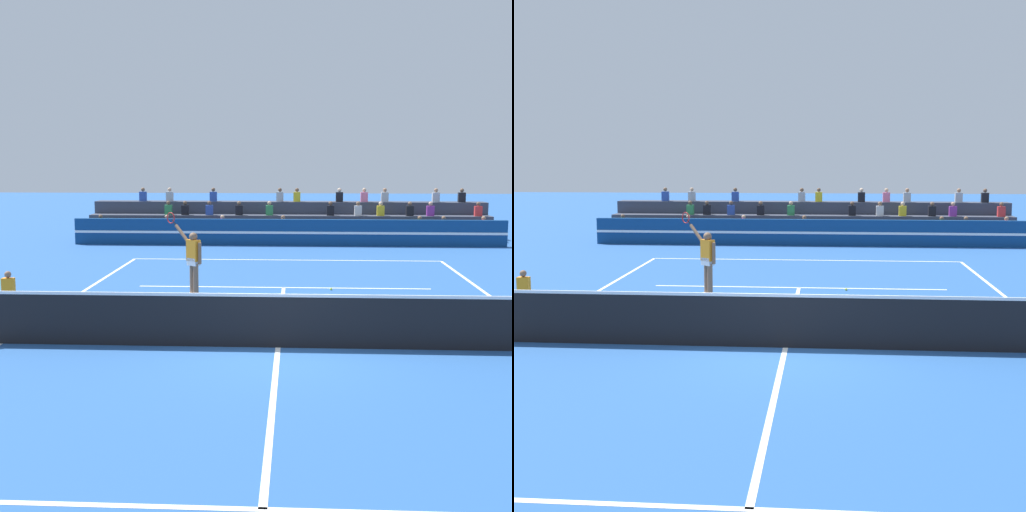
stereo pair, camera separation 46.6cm
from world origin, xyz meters
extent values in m
plane|color=#285699|center=(0.00, 0.00, 0.00)|extent=(120.00, 120.00, 0.00)
cube|color=white|center=(0.00, 11.90, 0.00)|extent=(11.00, 0.10, 0.01)
cube|color=white|center=(-5.50, 0.00, 0.00)|extent=(0.10, 23.80, 0.01)
cube|color=white|center=(0.00, -6.43, 0.00)|extent=(8.25, 0.10, 0.01)
cube|color=white|center=(0.00, 6.43, 0.00)|extent=(8.25, 0.10, 0.01)
cube|color=white|center=(0.00, 0.00, 0.00)|extent=(0.10, 12.85, 0.01)
cube|color=black|center=(0.00, 0.00, 0.50)|extent=(11.90, 0.02, 1.00)
cube|color=white|center=(0.00, 0.00, 1.03)|extent=(11.90, 0.04, 0.06)
cube|color=navy|center=(0.00, 16.17, 0.55)|extent=(18.00, 0.24, 1.10)
cube|color=white|center=(0.00, 16.04, 0.55)|extent=(18.00, 0.02, 0.10)
cube|color=#383D4C|center=(0.00, 17.44, 0.28)|extent=(17.85, 0.95, 0.55)
cube|color=#2D4CA5|center=(6.64, 17.27, 0.77)|extent=(0.32, 0.22, 0.44)
sphere|color=brown|center=(6.64, 17.27, 1.09)|extent=(0.18, 0.18, 0.18)
cube|color=pink|center=(8.32, 17.27, 0.77)|extent=(0.32, 0.22, 0.44)
sphere|color=#9E7051|center=(8.32, 17.27, 1.09)|extent=(0.18, 0.18, 0.18)
cube|color=#338C4C|center=(-8.22, 17.27, 0.77)|extent=(0.32, 0.22, 0.44)
sphere|color=brown|center=(-8.22, 17.27, 1.09)|extent=(0.18, 0.18, 0.18)
cube|color=purple|center=(-2.85, 17.27, 0.77)|extent=(0.32, 0.22, 0.44)
sphere|color=tan|center=(-2.85, 17.27, 1.09)|extent=(0.18, 0.18, 0.18)
cube|color=silver|center=(-0.21, 17.27, 0.77)|extent=(0.32, 0.22, 0.44)
sphere|color=brown|center=(-0.21, 17.27, 1.09)|extent=(0.18, 0.18, 0.18)
cube|color=#338C4C|center=(5.63, 17.27, 0.77)|extent=(0.32, 0.22, 0.44)
sphere|color=brown|center=(5.63, 17.27, 1.09)|extent=(0.18, 0.18, 0.18)
cube|color=black|center=(-5.29, 17.27, 0.77)|extent=(0.32, 0.22, 0.44)
sphere|color=tan|center=(-5.29, 17.27, 1.09)|extent=(0.18, 0.18, 0.18)
cube|color=#383D4C|center=(0.00, 18.39, 0.55)|extent=(17.85, 0.95, 1.10)
cube|color=yellow|center=(4.07, 18.22, 1.32)|extent=(0.32, 0.22, 0.44)
sphere|color=beige|center=(4.07, 18.22, 1.64)|extent=(0.18, 0.18, 0.18)
cube|color=black|center=(-4.63, 18.22, 1.32)|extent=(0.32, 0.22, 0.44)
sphere|color=brown|center=(-4.63, 18.22, 1.64)|extent=(0.18, 0.18, 0.18)
cube|color=silver|center=(3.08, 18.22, 1.32)|extent=(0.32, 0.22, 0.44)
sphere|color=brown|center=(3.08, 18.22, 1.64)|extent=(0.18, 0.18, 0.18)
cube|color=#2D4CA5|center=(-3.53, 18.22, 1.32)|extent=(0.32, 0.22, 0.44)
sphere|color=brown|center=(-3.53, 18.22, 1.64)|extent=(0.18, 0.18, 0.18)
cube|color=black|center=(5.35, 18.22, 1.32)|extent=(0.32, 0.22, 0.44)
sphere|color=brown|center=(5.35, 18.22, 1.64)|extent=(0.18, 0.18, 0.18)
cube|color=black|center=(1.86, 18.22, 1.32)|extent=(0.32, 0.22, 0.44)
sphere|color=brown|center=(1.86, 18.22, 1.64)|extent=(0.18, 0.18, 0.18)
cube|color=#338C4C|center=(-0.84, 18.22, 1.32)|extent=(0.32, 0.22, 0.44)
sphere|color=tan|center=(-0.84, 18.22, 1.64)|extent=(0.18, 0.18, 0.18)
cube|color=black|center=(-2.20, 18.22, 1.32)|extent=(0.32, 0.22, 0.44)
sphere|color=brown|center=(-2.20, 18.22, 1.64)|extent=(0.18, 0.18, 0.18)
cube|color=red|center=(8.32, 18.22, 1.32)|extent=(0.32, 0.22, 0.44)
sphere|color=brown|center=(8.32, 18.22, 1.64)|extent=(0.18, 0.18, 0.18)
cube|color=purple|center=(6.24, 18.22, 1.32)|extent=(0.32, 0.22, 0.44)
sphere|color=tan|center=(6.24, 18.22, 1.64)|extent=(0.18, 0.18, 0.18)
cube|color=#338C4C|center=(-5.38, 18.22, 1.32)|extent=(0.32, 0.22, 0.44)
sphere|color=brown|center=(-5.38, 18.22, 1.64)|extent=(0.18, 0.18, 0.18)
cube|color=#383D4C|center=(0.00, 19.34, 0.83)|extent=(17.85, 0.95, 1.65)
cube|color=#B2B2B7|center=(6.64, 19.17, 1.87)|extent=(0.32, 0.22, 0.44)
sphere|color=#9E7051|center=(6.64, 19.17, 2.19)|extent=(0.18, 0.18, 0.18)
cube|color=#2D4CA5|center=(-3.46, 19.17, 1.87)|extent=(0.32, 0.22, 0.44)
sphere|color=brown|center=(-3.46, 19.17, 2.19)|extent=(0.18, 0.18, 0.18)
cube|color=yellow|center=(0.38, 19.17, 1.87)|extent=(0.32, 0.22, 0.44)
sphere|color=brown|center=(0.38, 19.17, 2.19)|extent=(0.18, 0.18, 0.18)
cube|color=black|center=(2.31, 19.17, 1.87)|extent=(0.32, 0.22, 0.44)
sphere|color=beige|center=(2.31, 19.17, 2.19)|extent=(0.18, 0.18, 0.18)
cube|color=pink|center=(3.43, 19.17, 1.87)|extent=(0.32, 0.22, 0.44)
sphere|color=tan|center=(3.43, 19.17, 2.19)|extent=(0.18, 0.18, 0.18)
cube|color=black|center=(7.80, 19.17, 1.87)|extent=(0.32, 0.22, 0.44)
sphere|color=brown|center=(7.80, 19.17, 2.19)|extent=(0.18, 0.18, 0.18)
cube|color=#B2B2B7|center=(-5.48, 19.17, 1.87)|extent=(0.32, 0.22, 0.44)
sphere|color=tan|center=(-5.48, 19.17, 2.19)|extent=(0.18, 0.18, 0.18)
cube|color=#B2B2B7|center=(4.35, 19.17, 1.87)|extent=(0.32, 0.22, 0.44)
sphere|color=#9E7051|center=(4.35, 19.17, 2.19)|extent=(0.18, 0.18, 0.18)
cube|color=#B2B2B7|center=(-0.40, 19.17, 1.87)|extent=(0.32, 0.22, 0.44)
sphere|color=brown|center=(-0.40, 19.17, 2.19)|extent=(0.18, 0.18, 0.18)
cube|color=#2D4CA5|center=(-6.73, 19.17, 1.87)|extent=(0.32, 0.22, 0.44)
sphere|color=brown|center=(-6.73, 19.17, 2.19)|extent=(0.18, 0.18, 0.18)
cube|color=black|center=(-6.85, 3.73, 0.06)|extent=(0.28, 0.36, 0.12)
cube|color=black|center=(-6.85, 3.73, 0.18)|extent=(0.28, 0.24, 0.18)
cube|color=orange|center=(-6.85, 3.73, 0.47)|extent=(0.30, 0.18, 0.40)
sphere|color=brown|center=(-6.85, 3.73, 0.76)|extent=(0.17, 0.17, 0.17)
cylinder|color=brown|center=(-2.28, 4.88, 0.45)|extent=(0.14, 0.14, 0.90)
cylinder|color=brown|center=(-2.40, 5.08, 0.45)|extent=(0.14, 0.14, 0.90)
cube|color=white|center=(-2.35, 4.96, 0.94)|extent=(0.37, 0.36, 0.20)
cube|color=orange|center=(-2.35, 4.96, 1.24)|extent=(0.41, 0.38, 0.56)
sphere|color=brown|center=(-2.35, 4.96, 1.60)|extent=(0.22, 0.22, 0.22)
cube|color=white|center=(-2.31, 4.85, 0.04)|extent=(0.26, 0.28, 0.09)
cube|color=white|center=(-2.43, 5.05, 0.04)|extent=(0.26, 0.28, 0.09)
cylinder|color=brown|center=(-2.16, 4.81, 1.18)|extent=(0.09, 0.09, 0.56)
cylinder|color=brown|center=(-2.69, 5.24, 1.66)|extent=(0.45, 0.39, 0.46)
cylinder|color=black|center=(-2.93, 5.43, 1.92)|extent=(0.16, 0.14, 0.17)
torus|color=#B21E1E|center=(-3.03, 5.51, 2.04)|extent=(0.36, 0.30, 0.43)
sphere|color=#C6DB33|center=(1.32, 6.10, 0.03)|extent=(0.07, 0.07, 0.07)
camera|label=1|loc=(0.32, -13.44, 3.66)|focal=50.00mm
camera|label=2|loc=(0.79, -13.40, 3.66)|focal=50.00mm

